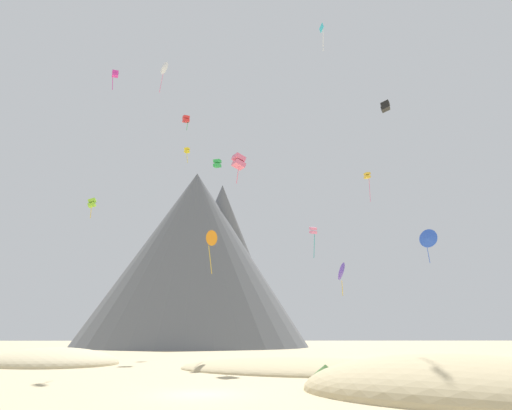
{
  "coord_description": "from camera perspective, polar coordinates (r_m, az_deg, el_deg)",
  "views": [
    {
      "loc": [
        2.4,
        -27.38,
        3.17
      ],
      "look_at": [
        3.88,
        30.85,
        19.08
      ],
      "focal_mm": 33.11,
      "sensor_mm": 36.0,
      "label": 1
    }
  ],
  "objects": [
    {
      "name": "bush_near_right",
      "position": [
        33.91,
        12.54,
        -19.85
      ],
      "size": [
        3.55,
        3.55,
        0.53
      ],
      "primitive_type": "cone",
      "rotation": [
        0.0,
        0.0,
        5.82
      ],
      "color": "#668C4C",
      "rests_on": "ground_plane"
    },
    {
      "name": "bush_ridge_crest",
      "position": [
        37.39,
        8.39,
        -19.24
      ],
      "size": [
        3.39,
        3.39,
        0.97
      ],
      "primitive_type": "cone",
      "rotation": [
        0.0,
        0.0,
        2.46
      ],
      "color": "#477238",
      "rests_on": "ground_plane"
    },
    {
      "name": "kite_green_high",
      "position": [
        81.96,
        -4.7,
        5.03
      ],
      "size": [
        1.43,
        1.46,
        1.4
      ],
      "rotation": [
        0.0,
        0.0,
        2.85
      ],
      "color": "green"
    },
    {
      "name": "kite_blue_mid",
      "position": [
        68.22,
        20.04,
        -3.79
      ],
      "size": [
        2.18,
        2.18,
        4.69
      ],
      "rotation": [
        0.0,
        0.0,
        5.5
      ],
      "color": "blue"
    },
    {
      "name": "bush_scatter_east",
      "position": [
        34.0,
        26.33,
        -18.5
      ],
      "size": [
        1.32,
        1.32,
        0.75
      ],
      "primitive_type": "cone",
      "rotation": [
        0.0,
        0.0,
        4.42
      ],
      "color": "#477238",
      "rests_on": "ground_plane"
    },
    {
      "name": "kite_cyan_high",
      "position": [
        64.51,
        7.97,
        20.01
      ],
      "size": [
        0.45,
        1.1,
        3.88
      ],
      "rotation": [
        0.0,
        0.0,
        0.99
      ],
      "color": "#33BCDB"
    },
    {
      "name": "dune_foreground_right",
      "position": [
        44.51,
        6.01,
        -19.28
      ],
      "size": [
        27.98,
        23.0,
        2.22
      ],
      "primitive_type": "ellipsoid",
      "rotation": [
        0.0,
        0.0,
        2.72
      ],
      "color": "#C6B284",
      "rests_on": "ground_plane"
    },
    {
      "name": "kite_red_high",
      "position": [
        89.9,
        -8.46,
        10.23
      ],
      "size": [
        1.48,
        1.51,
        2.89
      ],
      "rotation": [
        0.0,
        0.0,
        0.36
      ],
      "color": "red"
    },
    {
      "name": "dune_midground",
      "position": [
        28.97,
        22.96,
        -20.43
      ],
      "size": [
        21.34,
        20.71,
        4.26
      ],
      "primitive_type": "ellipsoid",
      "rotation": [
        0.0,
        0.0,
        0.88
      ],
      "color": "#C6B284",
      "rests_on": "ground_plane"
    },
    {
      "name": "kite_indigo_low",
      "position": [
        64.77,
        10.39,
        -7.92
      ],
      "size": [
        1.99,
        2.66,
        4.42
      ],
      "rotation": [
        0.0,
        0.0,
        1.14
      ],
      "color": "#5138B2"
    },
    {
      "name": "rock_massif",
      "position": [
        124.91,
        -6.62,
        -6.32
      ],
      "size": [
        61.09,
        61.09,
        45.28
      ],
      "color": "slate",
      "rests_on": "ground_plane"
    },
    {
      "name": "kite_magenta_high",
      "position": [
        71.1,
        -16.65,
        14.92
      ],
      "size": [
        1.06,
        1.08,
        2.97
      ],
      "rotation": [
        0.0,
        0.0,
        3.47
      ],
      "color": "#D1339E"
    },
    {
      "name": "ground_plane",
      "position": [
        27.67,
        -6.92,
        -21.75
      ],
      "size": [
        400.0,
        400.0,
        0.0
      ],
      "primitive_type": "plane",
      "color": "#C6B284"
    },
    {
      "name": "kite_yellow_high",
      "position": [
        93.06,
        -8.34,
        6.53
      ],
      "size": [
        1.1,
        1.11,
        3.08
      ],
      "rotation": [
        0.0,
        0.0,
        2.64
      ],
      "color": "yellow"
    },
    {
      "name": "bush_low_patch",
      "position": [
        50.97,
        18.63,
        -17.67
      ],
      "size": [
        2.48,
        2.48,
        0.74
      ],
      "primitive_type": "cone",
      "rotation": [
        0.0,
        0.0,
        1.24
      ],
      "color": "#386633",
      "rests_on": "ground_plane"
    },
    {
      "name": "dune_foreground_left",
      "position": [
        57.89,
        -23.32,
        -17.24
      ],
      "size": [
        19.89,
        21.17,
        3.47
      ],
      "primitive_type": "ellipsoid",
      "rotation": [
        0.0,
        0.0,
        0.5
      ],
      "color": "#CCBA8E",
      "rests_on": "ground_plane"
    },
    {
      "name": "kite_gold_high",
      "position": [
        74.92,
        13.3,
        3.39
      ],
      "size": [
        1.02,
        1.0,
        4.76
      ],
      "rotation": [
        0.0,
        0.0,
        1.93
      ],
      "color": "gold"
    },
    {
      "name": "kite_white_high",
      "position": [
        75.29,
        -11.12,
        15.93
      ],
      "size": [
        1.64,
        1.8,
        5.16
      ],
      "rotation": [
        0.0,
        0.0,
        5.43
      ],
      "color": "white"
    },
    {
      "name": "kite_orange_low",
      "position": [
        53.85,
        -5.43,
        -4.09
      ],
      "size": [
        1.45,
        1.55,
        4.97
      ],
      "rotation": [
        0.0,
        0.0,
        3.98
      ],
      "color": "orange"
    },
    {
      "name": "kite_pink_mid",
      "position": [
        73.11,
        6.92,
        -3.13
      ],
      "size": [
        1.17,
        1.22,
        4.92
      ],
      "rotation": [
        0.0,
        0.0,
        0.31
      ],
      "color": "pink"
    },
    {
      "name": "kite_black_high",
      "position": [
        83.1,
        15.35,
        11.42
      ],
      "size": [
        1.91,
        1.84,
        1.71
      ],
      "rotation": [
        0.0,
        0.0,
        1.2
      ],
      "color": "black"
    },
    {
      "name": "kite_rainbow_mid",
      "position": [
        58.62,
        -2.11,
        5.26
      ],
      "size": [
        1.92,
        1.87,
        3.74
      ],
      "rotation": [
        0.0,
        0.0,
        5.21
      ],
      "color": "#E5668C"
    },
    {
      "name": "bush_near_left",
      "position": [
        42.24,
        10.46,
        -18.6
      ],
      "size": [
        1.59,
        1.59,
        1.08
      ],
      "primitive_type": "cone",
      "rotation": [
        0.0,
        0.0,
        5.26
      ],
      "color": "#568442",
      "rests_on": "ground_plane"
    },
    {
      "name": "kite_lime_mid",
      "position": [
        77.45,
        -19.2,
        0.23
      ],
      "size": [
        1.28,
        1.2,
        3.19
      ],
      "rotation": [
        0.0,
        0.0,
        4.82
      ],
      "color": "#8CD133"
    }
  ]
}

